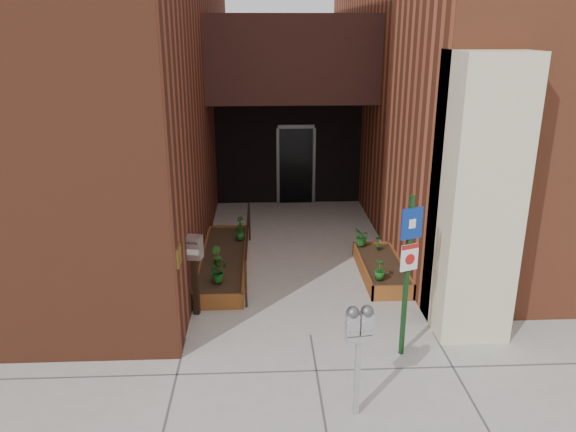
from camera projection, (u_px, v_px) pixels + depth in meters
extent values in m
plane|color=#9E9991|center=(310.00, 335.00, 9.03)|extent=(80.00, 80.00, 0.00)
cube|color=brown|center=(41.00, 14.00, 13.51)|extent=(8.00, 14.60, 10.00)
cube|color=brown|center=(521.00, 15.00, 14.47)|extent=(8.00, 13.70, 10.00)
cube|color=beige|center=(476.00, 199.00, 8.63)|extent=(1.10, 1.20, 4.40)
cube|color=black|center=(291.00, 58.00, 13.43)|extent=(4.20, 2.00, 2.00)
cube|color=black|center=(288.00, 149.00, 15.56)|extent=(4.00, 0.30, 3.00)
cube|color=black|center=(296.00, 166.00, 15.54)|extent=(0.90, 0.06, 2.10)
cube|color=#B79338|center=(179.00, 256.00, 8.28)|extent=(0.04, 0.30, 0.30)
cube|color=brown|center=(218.00, 302.00, 9.79)|extent=(0.90, 0.04, 0.30)
cube|color=brown|center=(228.00, 232.00, 13.16)|extent=(0.90, 0.04, 0.30)
cube|color=brown|center=(203.00, 262.00, 11.45)|extent=(0.04, 3.60, 0.30)
cube|color=brown|center=(245.00, 261.00, 11.49)|extent=(0.04, 3.60, 0.30)
cube|color=black|center=(224.00, 263.00, 11.48)|extent=(0.82, 3.52, 0.26)
cube|color=brown|center=(394.00, 293.00, 10.12)|extent=(0.80, 0.04, 0.30)
cube|color=brown|center=(371.00, 248.00, 12.16)|extent=(0.80, 0.04, 0.30)
cube|color=brown|center=(362.00, 269.00, 11.12)|extent=(0.04, 2.20, 0.30)
cube|color=brown|center=(400.00, 268.00, 11.16)|extent=(0.04, 2.20, 0.30)
cube|color=black|center=(381.00, 270.00, 11.14)|extent=(0.72, 2.12, 0.26)
cylinder|color=black|center=(246.00, 284.00, 9.79)|extent=(0.04, 0.04, 0.90)
cylinder|color=black|center=(249.00, 222.00, 12.91)|extent=(0.04, 0.04, 0.90)
cylinder|color=black|center=(247.00, 229.00, 11.21)|extent=(0.04, 3.30, 0.04)
cube|color=#B0AFB2|center=(357.00, 378.00, 7.03)|extent=(0.07, 0.07, 1.07)
cube|color=#B0AFB2|center=(359.00, 338.00, 6.84)|extent=(0.33, 0.17, 0.09)
cube|color=#B0AFB2|center=(352.00, 324.00, 6.77)|extent=(0.17, 0.13, 0.28)
sphere|color=#59595B|center=(353.00, 313.00, 6.72)|extent=(0.16, 0.16, 0.16)
cube|color=white|center=(354.00, 325.00, 6.71)|extent=(0.10, 0.02, 0.05)
cube|color=#B21414|center=(353.00, 331.00, 6.74)|extent=(0.10, 0.02, 0.03)
cube|color=#B0AFB2|center=(367.00, 323.00, 6.80)|extent=(0.17, 0.13, 0.28)
sphere|color=#59595B|center=(367.00, 311.00, 6.75)|extent=(0.16, 0.16, 0.16)
cube|color=white|center=(368.00, 324.00, 6.74)|extent=(0.10, 0.02, 0.05)
cube|color=#B21414|center=(368.00, 330.00, 6.77)|extent=(0.10, 0.02, 0.03)
cube|color=#143716|center=(406.00, 278.00, 8.12)|extent=(0.07, 0.07, 2.50)
cube|color=navy|center=(412.00, 224.00, 7.82)|extent=(0.33, 0.15, 0.46)
cube|color=white|center=(412.00, 224.00, 7.81)|extent=(0.11, 0.05, 0.14)
cube|color=white|center=(409.00, 257.00, 7.98)|extent=(0.27, 0.13, 0.40)
cube|color=#B21414|center=(410.00, 247.00, 7.92)|extent=(0.27, 0.12, 0.07)
cylinder|color=#B21414|center=(410.00, 259.00, 7.98)|extent=(0.15, 0.07, 0.16)
cube|color=black|center=(196.00, 286.00, 9.54)|extent=(0.11, 0.11, 1.05)
cube|color=silver|center=(193.00, 247.00, 9.31)|extent=(0.32, 0.26, 0.40)
cube|color=#59595B|center=(191.00, 243.00, 9.17)|extent=(0.21, 0.05, 0.04)
cube|color=white|center=(191.00, 252.00, 9.22)|extent=(0.23, 0.05, 0.10)
imported|color=#185619|center=(218.00, 271.00, 10.19)|extent=(0.49, 0.49, 0.39)
imported|color=#28621C|center=(217.00, 256.00, 10.91)|extent=(0.28, 0.28, 0.36)
imported|color=#19581B|center=(240.00, 231.00, 12.22)|extent=(0.29, 0.29, 0.36)
imported|color=#1E5017|center=(240.00, 223.00, 12.74)|extent=(0.26, 0.26, 0.35)
imported|color=#1A5418|center=(380.00, 270.00, 10.28)|extent=(0.22, 0.22, 0.37)
imported|color=#1B5418|center=(379.00, 242.00, 11.68)|extent=(0.18, 0.18, 0.32)
imported|color=#18571A|center=(362.00, 237.00, 11.87)|extent=(0.36, 0.36, 0.38)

